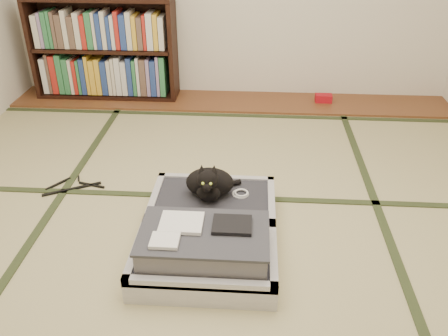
{
  "coord_description": "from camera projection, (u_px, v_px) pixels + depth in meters",
  "views": [
    {
      "loc": [
        0.22,
        -2.12,
        1.68
      ],
      "look_at": [
        0.05,
        0.35,
        0.25
      ],
      "focal_mm": 38.0,
      "sensor_mm": 36.0,
      "label": 1
    }
  ],
  "objects": [
    {
      "name": "floor",
      "position": [
        211.0,
        237.0,
        2.68
      ],
      "size": [
        4.5,
        4.5,
        0.0
      ],
      "primitive_type": "plane",
      "color": "tan",
      "rests_on": "ground"
    },
    {
      "name": "wood_strip",
      "position": [
        231.0,
        102.0,
        4.4
      ],
      "size": [
        4.0,
        0.5,
        0.02
      ],
      "primitive_type": "cube",
      "color": "brown",
      "rests_on": "ground"
    },
    {
      "name": "red_item",
      "position": [
        323.0,
        98.0,
        4.36
      ],
      "size": [
        0.15,
        0.09,
        0.07
      ],
      "primitive_type": "cube",
      "rotation": [
        0.0,
        0.0,
        -0.0
      ],
      "color": "#AB0D18",
      "rests_on": "wood_strip"
    },
    {
      "name": "tatami_borders",
      "position": [
        218.0,
        189.0,
        3.11
      ],
      "size": [
        4.0,
        4.5,
        0.01
      ],
      "color": "#2D381E",
      "rests_on": "ground"
    },
    {
      "name": "bookcase",
      "position": [
        104.0,
        50.0,
        4.31
      ],
      "size": [
        1.3,
        0.3,
        0.92
      ],
      "color": "black",
      "rests_on": "wood_strip"
    },
    {
      "name": "suitcase",
      "position": [
        208.0,
        233.0,
        2.55
      ],
      "size": [
        0.72,
        0.96,
        0.28
      ],
      "color": "silver",
      "rests_on": "floor"
    },
    {
      "name": "cat",
      "position": [
        210.0,
        183.0,
        2.73
      ],
      "size": [
        0.32,
        0.32,
        0.26
      ],
      "color": "black",
      "rests_on": "suitcase"
    },
    {
      "name": "cable_coil",
      "position": [
        241.0,
        193.0,
        2.8
      ],
      "size": [
        0.1,
        0.1,
        0.02
      ],
      "color": "white",
      "rests_on": "suitcase"
    },
    {
      "name": "hanger",
      "position": [
        74.0,
        186.0,
        3.13
      ],
      "size": [
        0.38,
        0.26,
        0.01
      ],
      "color": "black",
      "rests_on": "floor"
    }
  ]
}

